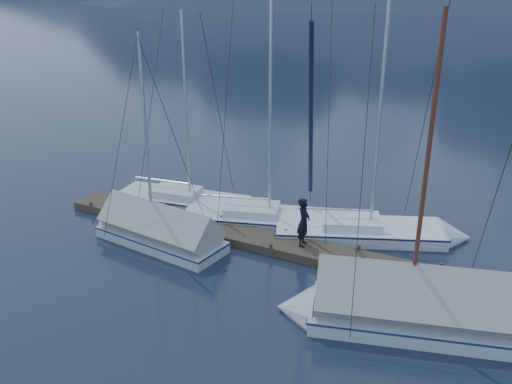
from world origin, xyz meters
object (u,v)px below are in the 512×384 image
at_px(sailboat_open_right, 383,233).
at_px(sailboat_open_mid, 281,221).
at_px(person, 304,222).
at_px(sailboat_covered_near, 404,310).
at_px(sailboat_open_left, 200,204).
at_px(sailboat_covered_far, 151,231).

bearing_deg(sailboat_open_right, sailboat_open_mid, -169.38).
bearing_deg(person, sailboat_open_mid, 34.76).
relative_size(sailboat_covered_near, person, 5.36).
bearing_deg(sailboat_open_left, sailboat_open_right, 5.00).
bearing_deg(person, sailboat_open_right, -49.38).
xyz_separation_m(sailboat_open_mid, person, (1.80, -1.95, 1.12)).
bearing_deg(sailboat_open_mid, sailboat_covered_far, -136.39).
height_order(sailboat_open_right, sailboat_covered_far, sailboat_open_right).
xyz_separation_m(sailboat_open_left, sailboat_open_mid, (4.16, -0.06, 0.01)).
height_order(sailboat_open_mid, sailboat_open_right, sailboat_open_right).
height_order(sailboat_open_left, person, sailboat_open_left).
bearing_deg(sailboat_open_right, sailboat_open_left, -175.00).
height_order(sailboat_open_mid, person, sailboat_open_mid).
bearing_deg(sailboat_open_left, person, -18.61).
bearing_deg(sailboat_covered_far, person, 17.80).
bearing_deg(sailboat_open_right, sailboat_covered_far, -150.75).
bearing_deg(sailboat_open_mid, sailboat_open_right, 10.62).
relative_size(sailboat_open_right, sailboat_covered_near, 1.01).
relative_size(sailboat_open_mid, sailboat_covered_near, 0.98).
relative_size(sailboat_open_left, sailboat_open_mid, 0.95).
distance_m(sailboat_open_mid, sailboat_covered_far, 5.53).
distance_m(sailboat_covered_near, sailboat_covered_far, 10.37).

